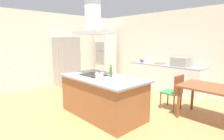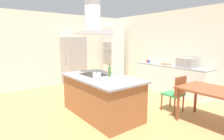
# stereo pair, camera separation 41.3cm
# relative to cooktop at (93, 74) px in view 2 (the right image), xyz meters

# --- Properties ---
(ground) EXTENTS (16.00, 16.00, 0.00)m
(ground) POSITION_rel_cooktop_xyz_m (0.32, 1.50, -0.91)
(ground) COLOR tan
(wall_back) EXTENTS (7.20, 0.10, 2.70)m
(wall_back) POSITION_rel_cooktop_xyz_m (0.32, 3.25, 0.44)
(wall_back) COLOR silver
(wall_back) RESTS_ON ground
(wall_left) EXTENTS (0.10, 8.80, 2.70)m
(wall_left) POSITION_rel_cooktop_xyz_m (-3.13, 1.00, 0.44)
(wall_left) COLOR silver
(wall_left) RESTS_ON ground
(kitchen_island) EXTENTS (2.04, 1.08, 0.90)m
(kitchen_island) POSITION_rel_cooktop_xyz_m (0.32, 0.00, -0.45)
(kitchen_island) COLOR #995B33
(kitchen_island) RESTS_ON ground
(cooktop) EXTENTS (0.60, 0.44, 0.01)m
(cooktop) POSITION_rel_cooktop_xyz_m (0.00, 0.00, 0.00)
(cooktop) COLOR black
(cooktop) RESTS_ON kitchen_island
(tea_kettle) EXTENTS (0.23, 0.18, 0.17)m
(tea_kettle) POSITION_rel_cooktop_xyz_m (0.48, -0.22, 0.07)
(tea_kettle) COLOR silver
(tea_kettle) RESTS_ON kitchen_island
(olive_oil_bottle) EXTENTS (0.06, 0.06, 0.27)m
(olive_oil_bottle) POSITION_rel_cooktop_xyz_m (0.43, 0.16, 0.11)
(olive_oil_bottle) COLOR #47722D
(olive_oil_bottle) RESTS_ON kitchen_island
(back_counter) EXTENTS (2.53, 0.62, 0.90)m
(back_counter) POSITION_rel_cooktop_xyz_m (0.21, 2.88, -0.46)
(back_counter) COLOR silver
(back_counter) RESTS_ON ground
(countertop_microwave) EXTENTS (0.50, 0.38, 0.28)m
(countertop_microwave) POSITION_rel_cooktop_xyz_m (0.72, 2.88, 0.13)
(countertop_microwave) COLOR #9E9993
(countertop_microwave) RESTS_ON back_counter
(coffee_mug_red) EXTENTS (0.08, 0.08, 0.09)m
(coffee_mug_red) POSITION_rel_cooktop_xyz_m (-0.82, 2.87, 0.04)
(coffee_mug_red) COLOR red
(coffee_mug_red) RESTS_ON back_counter
(coffee_mug_blue) EXTENTS (0.08, 0.08, 0.09)m
(coffee_mug_blue) POSITION_rel_cooktop_xyz_m (-0.69, 2.81, 0.04)
(coffee_mug_blue) COLOR #2D56B2
(coffee_mug_blue) RESTS_ON back_counter
(cutting_board) EXTENTS (0.34, 0.24, 0.02)m
(cutting_board) POSITION_rel_cooktop_xyz_m (-0.04, 2.93, 0.00)
(cutting_board) COLOR #995B33
(cutting_board) RESTS_ON back_counter
(wall_oven_stack) EXTENTS (0.70, 0.66, 2.20)m
(wall_oven_stack) POSITION_rel_cooktop_xyz_m (-2.58, 2.65, 0.20)
(wall_oven_stack) COLOR silver
(wall_oven_stack) RESTS_ON ground
(refrigerator) EXTENTS (0.80, 0.73, 1.82)m
(refrigerator) POSITION_rel_cooktop_xyz_m (-2.66, 0.79, 0.00)
(refrigerator) COLOR #9E9993
(refrigerator) RESTS_ON ground
(dining_table) EXTENTS (1.40, 0.90, 0.75)m
(dining_table) POSITION_rel_cooktop_xyz_m (2.22, 1.49, -0.24)
(dining_table) COLOR brown
(dining_table) RESTS_ON ground
(chair_at_left_end) EXTENTS (0.42, 0.42, 0.89)m
(chair_at_left_end) POSITION_rel_cooktop_xyz_m (1.30, 1.49, -0.40)
(chair_at_left_end) COLOR #33934C
(chair_at_left_end) RESTS_ON ground
(range_hood) EXTENTS (0.90, 0.55, 0.78)m
(range_hood) POSITION_rel_cooktop_xyz_m (0.00, 0.00, 1.20)
(range_hood) COLOR #ADADB2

